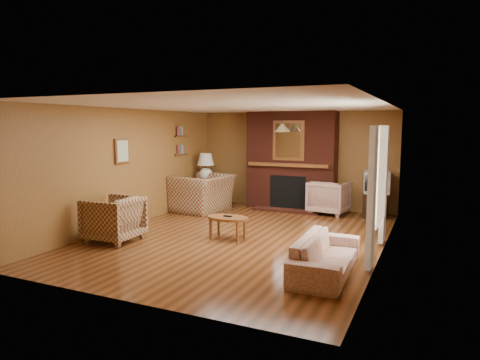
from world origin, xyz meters
The scene contains 20 objects.
floor centered at (0.00, 0.00, 0.00)m, with size 6.50×6.50×0.00m, color #47270F.
ceiling centered at (0.00, 0.00, 2.40)m, with size 6.50×6.50×0.00m, color white.
wall_back centered at (0.00, 3.25, 1.20)m, with size 6.50×6.50×0.00m, color #97632E.
wall_front centered at (0.00, -3.25, 1.20)m, with size 6.50×6.50×0.00m, color #97632E.
wall_left centered at (-2.50, 0.00, 1.20)m, with size 6.50×6.50×0.00m, color #97632E.
wall_right centered at (2.50, 0.00, 1.20)m, with size 6.50×6.50×0.00m, color #97632E.
fireplace centered at (0.00, 2.98, 1.18)m, with size 2.20×0.82×2.40m.
window_right centered at (2.45, -0.20, 1.13)m, with size 0.10×1.85×2.00m.
bookshelf centered at (-2.44, 1.90, 1.67)m, with size 0.09×0.55×0.71m.
botanical_print centered at (-2.47, -0.30, 1.55)m, with size 0.05×0.40×0.50m.
pendant_light centered at (0.00, 2.30, 2.00)m, with size 0.36×0.36×0.48m.
plaid_loveseat centered at (-1.85, 1.86, 0.44)m, with size 1.34×1.17×0.87m, color maroon.
plaid_armchair centered at (-1.95, -1.20, 0.40)m, with size 0.86×0.88×0.80m, color maroon.
floral_sofa centered at (1.90, -1.30, 0.26)m, with size 1.77×0.69×0.52m, color beige.
floral_armchair centered at (1.01, 2.77, 0.39)m, with size 0.84×0.86×0.78m, color beige.
coffee_table centered at (-0.15, -0.24, 0.36)m, with size 0.80×0.49×0.43m.
side_table centered at (-2.10, 2.45, 0.33)m, with size 0.49×0.49×0.65m, color brown.
table_lamp centered at (-2.10, 2.45, 1.04)m, with size 0.43×0.43×0.70m.
tv_stand centered at (2.05, 2.80, 0.28)m, with size 0.51×0.47×0.56m, color black.
crt_tv centered at (2.05, 2.79, 0.81)m, with size 0.63×0.63×0.50m.
Camera 1 is at (3.22, -7.06, 2.04)m, focal length 32.00 mm.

